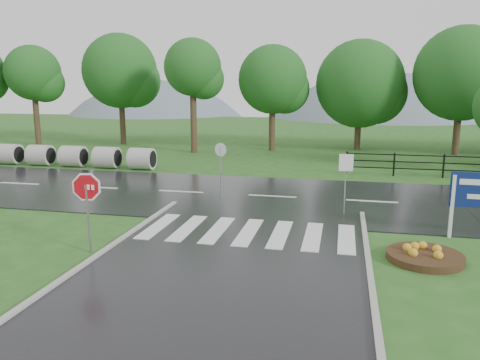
# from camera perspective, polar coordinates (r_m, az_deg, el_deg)

# --- Properties ---
(ground) EXTENTS (120.00, 120.00, 0.00)m
(ground) POSITION_cam_1_polar(r_m,az_deg,el_deg) (10.23, -4.74, -15.00)
(ground) COLOR #27591D
(ground) RESTS_ON ground
(main_road) EXTENTS (90.00, 8.00, 0.04)m
(main_road) POSITION_cam_1_polar(r_m,az_deg,el_deg) (19.48, 3.96, -2.12)
(main_road) COLOR black
(main_road) RESTS_ON ground
(crosswalk) EXTENTS (6.50, 2.80, 0.02)m
(crosswalk) POSITION_cam_1_polar(r_m,az_deg,el_deg) (14.72, 1.03, -6.34)
(crosswalk) COLOR silver
(crosswalk) RESTS_ON ground
(fence_west) EXTENTS (9.58, 0.08, 1.20)m
(fence_west) POSITION_cam_1_polar(r_m,az_deg,el_deg) (25.52, 23.58, 1.83)
(fence_west) COLOR black
(fence_west) RESTS_ON ground
(hills) EXTENTS (102.00, 48.00, 48.00)m
(hills) POSITION_cam_1_polar(r_m,az_deg,el_deg) (76.43, 12.60, -4.11)
(hills) COLOR slate
(hills) RESTS_ON ground
(treeline) EXTENTS (83.20, 5.20, 10.00)m
(treeline) POSITION_cam_1_polar(r_m,az_deg,el_deg) (33.10, 9.31, 3.36)
(treeline) COLOR #1A551B
(treeline) RESTS_ON ground
(culvert_pipes) EXTENTS (9.70, 1.20, 1.20)m
(culvert_pipes) POSITION_cam_1_polar(r_m,az_deg,el_deg) (28.36, -19.65, 2.74)
(culvert_pipes) COLOR #9E9B93
(culvert_pipes) RESTS_ON ground
(stop_sign) EXTENTS (1.05, 0.23, 2.40)m
(stop_sign) POSITION_cam_1_polar(r_m,az_deg,el_deg) (13.34, -18.18, -1.56)
(stop_sign) COLOR #939399
(stop_sign) RESTS_ON ground
(flower_bed) EXTENTS (1.98, 1.98, 0.40)m
(flower_bed) POSITION_cam_1_polar(r_m,az_deg,el_deg) (13.45, 21.62, -8.51)
(flower_bed) COLOR #332111
(flower_bed) RESTS_ON ground
(reg_sign_small) EXTENTS (0.49, 0.07, 2.22)m
(reg_sign_small) POSITION_cam_1_polar(r_m,az_deg,el_deg) (16.82, 12.77, 0.91)
(reg_sign_small) COLOR #939399
(reg_sign_small) RESTS_ON ground
(reg_sign_round) EXTENTS (0.52, 0.19, 2.32)m
(reg_sign_round) POSITION_cam_1_polar(r_m,az_deg,el_deg) (18.77, -2.38, 1.93)
(reg_sign_round) COLOR #939399
(reg_sign_round) RESTS_ON ground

